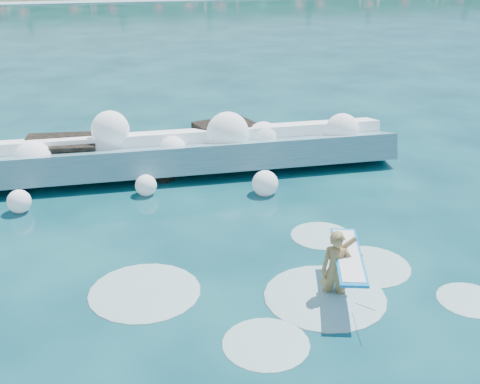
# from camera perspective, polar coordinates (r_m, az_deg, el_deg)

# --- Properties ---
(ground) EXTENTS (200.00, 200.00, 0.00)m
(ground) POSITION_cam_1_polar(r_m,az_deg,el_deg) (14.17, -4.24, -8.09)
(ground) COLOR #072C39
(ground) RESTS_ON ground
(wet_band) EXTENTS (140.00, 5.00, 0.08)m
(wet_band) POSITION_cam_1_polar(r_m,az_deg,el_deg) (79.38, -11.69, 17.36)
(wet_band) COLOR silver
(wet_band) RESTS_ON ground
(breaking_wave) EXTENTS (17.72, 2.77, 1.53)m
(breaking_wave) POSITION_cam_1_polar(r_m,az_deg,el_deg) (20.37, -10.20, 3.23)
(breaking_wave) COLOR teal
(breaking_wave) RESTS_ON ground
(rock_cluster) EXTENTS (8.15, 3.36, 1.39)m
(rock_cluster) POSITION_cam_1_polar(r_m,az_deg,el_deg) (21.02, -9.36, 3.66)
(rock_cluster) COLOR black
(rock_cluster) RESTS_ON ground
(surfer_with_board) EXTENTS (1.29, 3.00, 1.85)m
(surfer_with_board) POSITION_cam_1_polar(r_m,az_deg,el_deg) (13.35, 9.34, -7.08)
(surfer_with_board) COLOR olive
(surfer_with_board) RESTS_ON ground
(wave_spray) EXTENTS (15.67, 4.17, 2.11)m
(wave_spray) POSITION_cam_1_polar(r_m,az_deg,el_deg) (20.11, -8.80, 4.47)
(wave_spray) COLOR white
(wave_spray) RESTS_ON ground
(surf_foam) EXTENTS (8.92, 5.85, 0.14)m
(surf_foam) POSITION_cam_1_polar(r_m,az_deg,el_deg) (13.76, 4.18, -9.13)
(surf_foam) COLOR silver
(surf_foam) RESTS_ON ground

